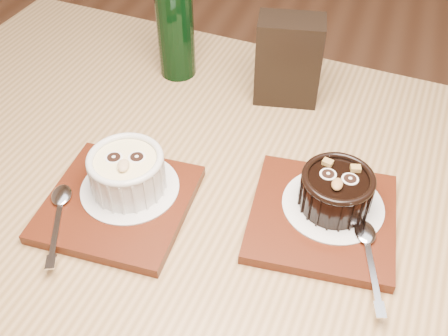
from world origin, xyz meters
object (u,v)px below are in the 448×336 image
object	(u,v)px
table	(229,251)
green_bottle	(175,26)
tray_left	(119,203)
condiment_stand	(288,60)
ramekin_white	(127,171)
tray_right	(322,217)
ramekin_dark	(336,189)

from	to	relation	value
table	green_bottle	distance (m)	0.37
tray_left	condiment_stand	distance (m)	0.35
ramekin_white	green_bottle	bearing A→B (deg)	80.00
tray_right	green_bottle	bearing A→B (deg)	139.70
tray_left	green_bottle	world-z (taller)	green_bottle
ramekin_dark	green_bottle	size ratio (longest dim) A/B	0.40
green_bottle	ramekin_dark	bearing A→B (deg)	-37.44
ramekin_white	tray_right	size ratio (longest dim) A/B	0.54
table	tray_left	xyz separation A→B (m)	(-0.14, -0.04, 0.10)
ramekin_white	condiment_stand	distance (m)	0.32
table	ramekin_white	world-z (taller)	ramekin_white
table	tray_right	distance (m)	0.15
ramekin_white	ramekin_dark	distance (m)	0.27
table	tray_left	distance (m)	0.18
tray_right	ramekin_white	bearing A→B (deg)	-171.46
ramekin_white	table	bearing A→B (deg)	-11.42
ramekin_dark	ramekin_white	bearing A→B (deg)	-168.74
tray_left	condiment_stand	bearing A→B (deg)	64.04
tray_left	ramekin_dark	xyz separation A→B (m)	(0.27, 0.08, 0.04)
condiment_stand	ramekin_white	bearing A→B (deg)	-116.78
ramekin_white	condiment_stand	size ratio (longest dim) A/B	0.70
table	tray_right	size ratio (longest dim) A/B	6.98
tray_left	tray_right	bearing A→B (deg)	13.34
tray_right	condiment_stand	world-z (taller)	condiment_stand
green_bottle	condiment_stand	bearing A→B (deg)	-3.40
condiment_stand	green_bottle	distance (m)	0.19
ramekin_white	green_bottle	size ratio (longest dim) A/B	0.43
tray_left	ramekin_dark	distance (m)	0.28
tray_left	ramekin_white	world-z (taller)	ramekin_white
ramekin_dark	tray_right	bearing A→B (deg)	-118.66
table	condiment_stand	xyz separation A→B (m)	(0.01, 0.26, 0.16)
tray_left	ramekin_dark	size ratio (longest dim) A/B	1.98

